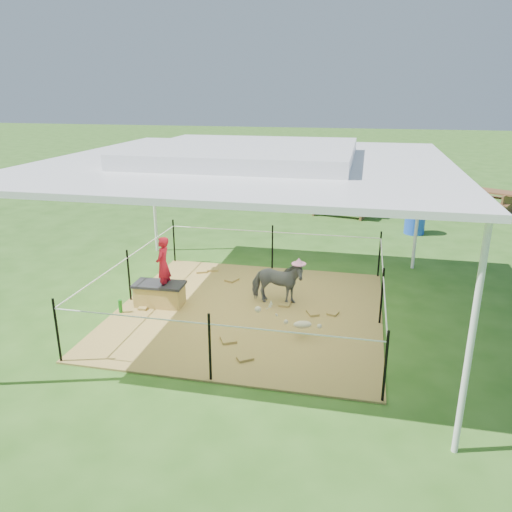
% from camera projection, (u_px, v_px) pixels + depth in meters
% --- Properties ---
extents(ground, '(90.00, 90.00, 0.00)m').
position_uv_depth(ground, '(249.00, 312.00, 8.81)').
color(ground, '#2D5919').
rests_on(ground, ground).
extents(hay_patch, '(4.60, 4.60, 0.03)m').
position_uv_depth(hay_patch, '(249.00, 311.00, 8.81)').
color(hay_patch, brown).
rests_on(hay_patch, ground).
extents(canopy_tent, '(6.30, 6.30, 2.90)m').
position_uv_depth(canopy_tent, '(248.00, 158.00, 7.96)').
color(canopy_tent, silver).
rests_on(canopy_tent, ground).
extents(rope_fence, '(4.54, 4.54, 1.00)m').
position_uv_depth(rope_fence, '(249.00, 278.00, 8.61)').
color(rope_fence, black).
rests_on(rope_fence, ground).
extents(straw_bale, '(0.85, 0.45, 0.37)m').
position_uv_depth(straw_bale, '(160.00, 295.00, 8.98)').
color(straw_bale, '#A2813B').
rests_on(straw_bale, hay_patch).
extents(dark_cloth, '(0.91, 0.49, 0.05)m').
position_uv_depth(dark_cloth, '(159.00, 284.00, 8.91)').
color(dark_cloth, black).
rests_on(dark_cloth, straw_bale).
extents(woman, '(0.25, 0.38, 1.01)m').
position_uv_depth(woman, '(163.00, 259.00, 8.74)').
color(woman, red).
rests_on(woman, straw_bale).
extents(green_bottle, '(0.07, 0.07, 0.23)m').
position_uv_depth(green_bottle, '(120.00, 306.00, 8.70)').
color(green_bottle, '#1A7319').
rests_on(green_bottle, hay_patch).
extents(pony, '(0.97, 0.44, 0.82)m').
position_uv_depth(pony, '(277.00, 283.00, 8.96)').
color(pony, '#525358').
rests_on(pony, hay_patch).
extents(pink_hat, '(0.25, 0.25, 0.12)m').
position_uv_depth(pink_hat, '(277.00, 258.00, 8.81)').
color(pink_hat, '#FF93CE').
rests_on(pink_hat, pony).
extents(foal, '(0.94, 0.69, 0.47)m').
position_uv_depth(foal, '(303.00, 323.00, 7.80)').
color(foal, '#C0AC8C').
rests_on(foal, hay_patch).
extents(trash_barrel, '(0.54, 0.54, 0.84)m').
position_uv_depth(trash_barrel, '(415.00, 219.00, 13.49)').
color(trash_barrel, blue).
rests_on(trash_barrel, ground).
extents(picnic_table_near, '(2.16, 1.77, 0.79)m').
position_uv_depth(picnic_table_near, '(343.00, 202.00, 15.64)').
color(picnic_table_near, brown).
rests_on(picnic_table_near, ground).
extents(picnic_table_far, '(2.11, 1.94, 0.71)m').
position_uv_depth(picnic_table_far, '(486.00, 201.00, 15.92)').
color(picnic_table_far, brown).
rests_on(picnic_table_far, ground).
extents(distant_person, '(0.57, 0.48, 1.06)m').
position_uv_depth(distant_person, '(398.00, 197.00, 15.63)').
color(distant_person, '#317AB8').
rests_on(distant_person, ground).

